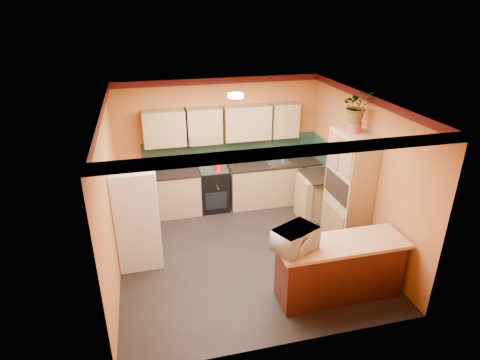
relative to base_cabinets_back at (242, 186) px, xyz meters
name	(u,v)px	position (x,y,z in m)	size (l,w,h in m)	color
room_shell	(242,135)	(-0.40, -1.52, 1.65)	(4.24, 4.24, 2.72)	black
base_cabinets_back	(242,186)	(0.00, 0.00, 0.00)	(3.65, 0.60, 0.88)	tan
countertop_back	(242,167)	(0.00, 0.00, 0.46)	(3.65, 0.62, 0.04)	black
stove	(214,189)	(-0.63, 0.00, 0.02)	(0.58, 0.58, 0.91)	black
kettle	(218,165)	(-0.53, -0.05, 0.56)	(0.17, 0.17, 0.18)	red
sink	(278,162)	(0.77, 0.00, 0.50)	(0.48, 0.40, 0.03)	silver
base_cabinets_right	(319,197)	(1.38, -0.85, 0.00)	(0.60, 0.80, 0.88)	tan
countertop_right	(320,176)	(1.38, -0.85, 0.46)	(0.62, 0.80, 0.04)	black
fridge	(137,216)	(-2.17, -1.56, 0.41)	(0.68, 0.66, 1.70)	silver
pantry	(348,191)	(1.43, -1.87, 0.61)	(0.48, 0.90, 2.10)	tan
fern_pot	(355,127)	(1.43, -1.82, 1.74)	(0.22, 0.22, 0.16)	#A53C28
fern	(357,106)	(1.43, -1.82, 2.09)	(0.48, 0.42, 0.53)	tan
breakfast_bar	(339,270)	(0.66, -3.17, 0.00)	(1.80, 0.55, 0.88)	#552213
bar_top	(342,244)	(0.66, -3.17, 0.47)	(1.90, 0.65, 0.05)	tan
microwave	(295,239)	(-0.05, -3.17, 0.65)	(0.59, 0.40, 0.33)	silver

